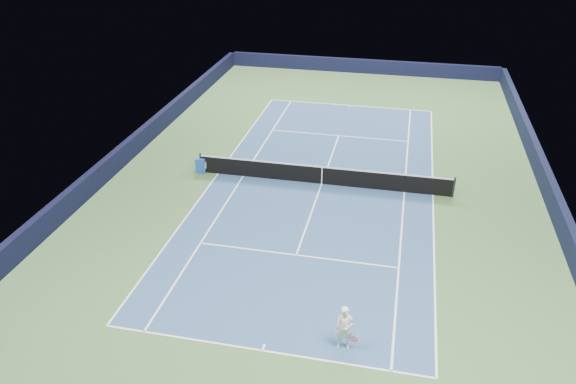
# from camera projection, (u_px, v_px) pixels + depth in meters

# --- Properties ---
(ground) EXTENTS (40.00, 40.00, 0.00)m
(ground) POSITION_uv_depth(u_px,v_px,m) (322.00, 184.00, 28.30)
(ground) COLOR #3A5C32
(ground) RESTS_ON ground
(wall_far) EXTENTS (22.00, 0.35, 1.10)m
(wall_far) POSITION_uv_depth(u_px,v_px,m) (362.00, 66.00, 45.07)
(wall_far) COLOR black
(wall_far) RESTS_ON ground
(wall_right) EXTENTS (0.35, 40.00, 1.10)m
(wall_right) POSITION_uv_depth(u_px,v_px,m) (552.00, 196.00, 26.02)
(wall_right) COLOR black
(wall_right) RESTS_ON ground
(wall_left) EXTENTS (0.35, 40.00, 1.10)m
(wall_left) POSITION_uv_depth(u_px,v_px,m) (123.00, 155.00, 30.07)
(wall_left) COLOR black
(wall_left) RESTS_ON ground
(court_surface) EXTENTS (10.97, 23.77, 0.01)m
(court_surface) POSITION_uv_depth(u_px,v_px,m) (322.00, 184.00, 28.30)
(court_surface) COLOR navy
(court_surface) RESTS_ON ground
(baseline_far) EXTENTS (10.97, 0.08, 0.00)m
(baseline_far) POSITION_uv_depth(u_px,v_px,m) (349.00, 105.00, 38.51)
(baseline_far) COLOR white
(baseline_far) RESTS_ON ground
(baseline_near) EXTENTS (10.97, 0.08, 0.00)m
(baseline_near) POSITION_uv_depth(u_px,v_px,m) (262.00, 351.00, 18.09)
(baseline_near) COLOR white
(baseline_near) RESTS_ON ground
(sideline_doubles_right) EXTENTS (0.08, 23.77, 0.00)m
(sideline_doubles_right) POSITION_uv_depth(u_px,v_px,m) (433.00, 195.00, 27.28)
(sideline_doubles_right) COLOR white
(sideline_doubles_right) RESTS_ON ground
(sideline_doubles_left) EXTENTS (0.08, 23.77, 0.00)m
(sideline_doubles_left) POSITION_uv_depth(u_px,v_px,m) (218.00, 173.00, 29.33)
(sideline_doubles_left) COLOR white
(sideline_doubles_left) RESTS_ON ground
(sideline_singles_right) EXTENTS (0.08, 23.77, 0.00)m
(sideline_singles_right) POSITION_uv_depth(u_px,v_px,m) (404.00, 192.00, 27.53)
(sideline_singles_right) COLOR white
(sideline_singles_right) RESTS_ON ground
(sideline_singles_left) EXTENTS (0.08, 23.77, 0.00)m
(sideline_singles_left) POSITION_uv_depth(u_px,v_px,m) (243.00, 176.00, 29.07)
(sideline_singles_left) COLOR white
(sideline_singles_left) RESTS_ON ground
(service_line_far) EXTENTS (8.23, 0.08, 0.00)m
(service_line_far) POSITION_uv_depth(u_px,v_px,m) (339.00, 136.00, 33.80)
(service_line_far) COLOR white
(service_line_far) RESTS_ON ground
(service_line_near) EXTENTS (8.23, 0.08, 0.00)m
(service_line_near) POSITION_uv_depth(u_px,v_px,m) (296.00, 255.00, 22.80)
(service_line_near) COLOR white
(service_line_near) RESTS_ON ground
(center_service_line) EXTENTS (0.08, 12.80, 0.00)m
(center_service_line) POSITION_uv_depth(u_px,v_px,m) (322.00, 184.00, 28.30)
(center_service_line) COLOR white
(center_service_line) RESTS_ON ground
(center_mark_far) EXTENTS (0.08, 0.30, 0.00)m
(center_mark_far) POSITION_uv_depth(u_px,v_px,m) (349.00, 106.00, 38.38)
(center_mark_far) COLOR white
(center_mark_far) RESTS_ON ground
(center_mark_near) EXTENTS (0.08, 0.30, 0.00)m
(center_mark_near) POSITION_uv_depth(u_px,v_px,m) (264.00, 347.00, 18.22)
(center_mark_near) COLOR white
(center_mark_near) RESTS_ON ground
(tennis_net) EXTENTS (12.90, 0.10, 1.07)m
(tennis_net) POSITION_uv_depth(u_px,v_px,m) (322.00, 175.00, 28.06)
(tennis_net) COLOR black
(tennis_net) RESTS_ON ground
(sponsor_cube) EXTENTS (0.57, 0.47, 0.80)m
(sponsor_cube) POSITION_uv_depth(u_px,v_px,m) (201.00, 165.00, 29.33)
(sponsor_cube) COLOR #1E50B4
(sponsor_cube) RESTS_ON ground
(tennis_player) EXTENTS (0.78, 1.27, 2.76)m
(tennis_player) POSITION_uv_depth(u_px,v_px,m) (345.00, 328.00, 17.87)
(tennis_player) COLOR white
(tennis_player) RESTS_ON ground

